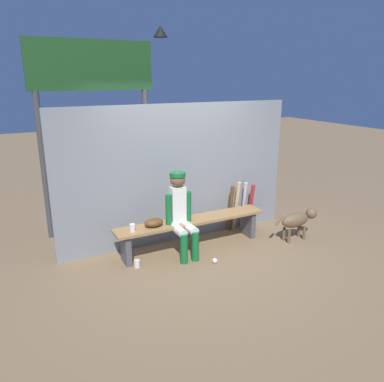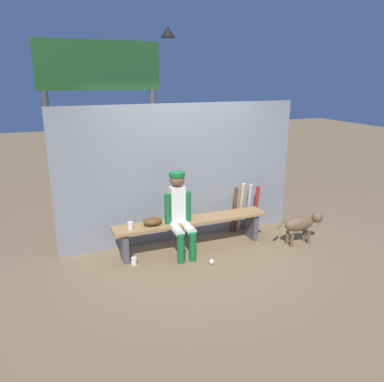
% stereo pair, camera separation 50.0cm
% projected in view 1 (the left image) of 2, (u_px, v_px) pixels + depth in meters
% --- Properties ---
extents(ground_plane, '(30.00, 30.00, 0.00)m').
position_uv_depth(ground_plane, '(192.00, 248.00, 5.88)').
color(ground_plane, brown).
extents(chainlink_fence, '(3.89, 0.03, 2.18)m').
position_uv_depth(chainlink_fence, '(179.00, 174.00, 5.93)').
color(chainlink_fence, gray).
rests_on(chainlink_fence, ground_plane).
extents(dugout_bench, '(2.41, 0.36, 0.48)m').
position_uv_depth(dugout_bench, '(192.00, 226.00, 5.78)').
color(dugout_bench, olive).
rests_on(dugout_bench, ground_plane).
extents(player_seated, '(0.41, 0.55, 1.24)m').
position_uv_depth(player_seated, '(181.00, 212.00, 5.49)').
color(player_seated, silver).
rests_on(player_seated, ground_plane).
extents(baseball_glove, '(0.28, 0.20, 0.12)m').
position_uv_depth(baseball_glove, '(154.00, 223.00, 5.46)').
color(baseball_glove, '#593819').
rests_on(baseball_glove, dugout_bench).
extents(bat_wood_dark, '(0.08, 0.20, 0.83)m').
position_uv_depth(bat_wood_dark, '(230.00, 208.00, 6.41)').
color(bat_wood_dark, brown).
rests_on(bat_wood_dark, ground_plane).
extents(bat_wood_natural, '(0.09, 0.18, 0.87)m').
position_uv_depth(bat_wood_natural, '(236.00, 206.00, 6.49)').
color(bat_wood_natural, tan).
rests_on(bat_wood_natural, ground_plane).
extents(bat_aluminum_silver, '(0.07, 0.17, 0.84)m').
position_uv_depth(bat_aluminum_silver, '(244.00, 205.00, 6.56)').
color(bat_aluminum_silver, '#B7B7BC').
rests_on(bat_aluminum_silver, ground_plane).
extents(bat_aluminum_red, '(0.07, 0.17, 0.81)m').
position_uv_depth(bat_aluminum_red, '(251.00, 206.00, 6.55)').
color(bat_aluminum_red, '#B22323').
rests_on(bat_aluminum_red, ground_plane).
extents(baseball, '(0.07, 0.07, 0.07)m').
position_uv_depth(baseball, '(215.00, 261.00, 5.40)').
color(baseball, white).
rests_on(baseball, ground_plane).
extents(cup_on_ground, '(0.08, 0.08, 0.11)m').
position_uv_depth(cup_on_ground, '(137.00, 264.00, 5.28)').
color(cup_on_ground, silver).
rests_on(cup_on_ground, ground_plane).
extents(cup_on_bench, '(0.08, 0.08, 0.11)m').
position_uv_depth(cup_on_bench, '(132.00, 228.00, 5.28)').
color(cup_on_bench, silver).
rests_on(cup_on_bench, dugout_bench).
extents(scoreboard, '(2.24, 0.27, 3.35)m').
position_uv_depth(scoreboard, '(98.00, 90.00, 6.03)').
color(scoreboard, '#3F3F42').
rests_on(scoreboard, ground_plane).
extents(dog, '(0.84, 0.20, 0.49)m').
position_uv_depth(dog, '(298.00, 220.00, 6.12)').
color(dog, brown).
rests_on(dog, ground_plane).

